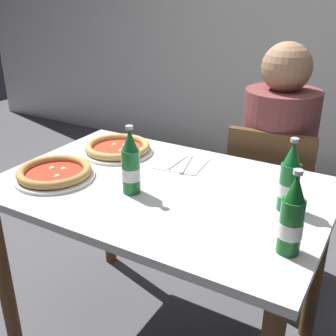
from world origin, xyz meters
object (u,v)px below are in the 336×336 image
at_px(pizza_marinara_far, 118,148).
at_px(beer_bottle_center, 131,165).
at_px(napkin_with_cutlery, 182,164).
at_px(diner_seated, 274,175).
at_px(pizza_margherita_near, 55,173).
at_px(beer_bottle_right, 292,219).
at_px(beer_bottle_left, 289,181).
at_px(dining_table_main, 161,212).
at_px(chair_behind_table, 270,198).

xyz_separation_m(pizza_marinara_far, beer_bottle_center, (0.27, -0.28, 0.08)).
distance_m(pizza_marinara_far, napkin_with_cutlery, 0.31).
distance_m(diner_seated, pizza_marinara_far, 0.77).
height_order(pizza_margherita_near, pizza_marinara_far, same).
bearing_deg(pizza_margherita_near, beer_bottle_right, -2.03).
relative_size(diner_seated, beer_bottle_right, 4.89).
bearing_deg(beer_bottle_right, diner_seated, 107.96).
bearing_deg(napkin_with_cutlery, pizza_marinara_far, -174.98).
relative_size(beer_bottle_left, napkin_with_cutlery, 1.25).
bearing_deg(napkin_with_cutlery, dining_table_main, -82.93).
height_order(dining_table_main, beer_bottle_center, beer_bottle_center).
height_order(dining_table_main, pizza_margherita_near, pizza_margherita_near).
distance_m(pizza_marinara_far, beer_bottle_right, 0.93).
bearing_deg(dining_table_main, beer_bottle_center, -122.25).
distance_m(beer_bottle_left, napkin_with_cutlery, 0.51).
bearing_deg(beer_bottle_center, pizza_marinara_far, 133.73).
xyz_separation_m(pizza_margherita_near, beer_bottle_right, (0.90, -0.03, 0.08)).
distance_m(beer_bottle_left, beer_bottle_center, 0.53).
bearing_deg(beer_bottle_center, pizza_margherita_near, -171.05).
bearing_deg(napkin_with_cutlery, chair_behind_table, 55.53).
bearing_deg(pizza_marinara_far, dining_table_main, -28.86).
relative_size(pizza_margherita_near, pizza_marinara_far, 0.99).
bearing_deg(beer_bottle_left, beer_bottle_center, -163.43).
height_order(dining_table_main, beer_bottle_left, beer_bottle_left).
height_order(beer_bottle_left, beer_bottle_right, same).
height_order(chair_behind_table, diner_seated, diner_seated).
bearing_deg(pizza_marinara_far, napkin_with_cutlery, 5.02).
bearing_deg(diner_seated, beer_bottle_right, -72.04).
relative_size(dining_table_main, beer_bottle_left, 4.86).
distance_m(pizza_marinara_far, beer_bottle_left, 0.80).
bearing_deg(dining_table_main, chair_behind_table, 67.91).
bearing_deg(pizza_marinara_far, diner_seated, 39.52).
bearing_deg(pizza_marinara_far, beer_bottle_left, -9.58).
distance_m(dining_table_main, napkin_with_cutlery, 0.24).
relative_size(chair_behind_table, diner_seated, 0.70).
height_order(chair_behind_table, napkin_with_cutlery, chair_behind_table).
distance_m(diner_seated, beer_bottle_right, 0.93).
height_order(dining_table_main, pizza_marinara_far, pizza_marinara_far).
xyz_separation_m(pizza_marinara_far, napkin_with_cutlery, (0.31, 0.03, -0.02)).
relative_size(pizza_margherita_near, beer_bottle_center, 1.24).
height_order(beer_bottle_left, napkin_with_cutlery, beer_bottle_left).
height_order(beer_bottle_left, beer_bottle_center, same).
relative_size(diner_seated, napkin_with_cutlery, 6.10).
height_order(beer_bottle_center, beer_bottle_right, same).
bearing_deg(chair_behind_table, pizza_marinara_far, 32.48).
bearing_deg(dining_table_main, beer_bottle_left, 6.67).
bearing_deg(pizza_margherita_near, diner_seated, 52.27).
bearing_deg(chair_behind_table, beer_bottle_right, 104.99).
xyz_separation_m(dining_table_main, napkin_with_cutlery, (-0.03, 0.21, 0.12)).
relative_size(beer_bottle_left, beer_bottle_right, 1.00).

